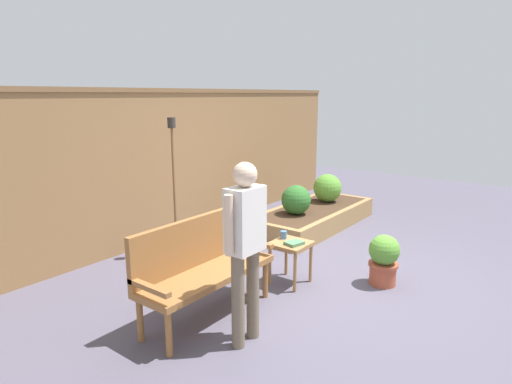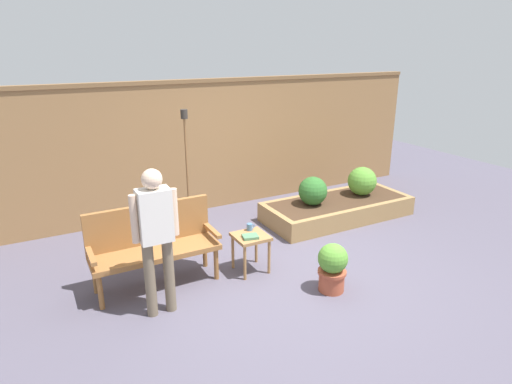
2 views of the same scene
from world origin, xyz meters
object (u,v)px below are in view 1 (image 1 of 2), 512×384
tiki_torch (173,164)px  book_on_table (294,243)px  potted_boxwood (384,258)px  shrub_near_bench (296,200)px  person_by_bench (245,238)px  garden_bench (201,261)px  cup_on_table (284,235)px  side_table (291,249)px  shrub_far_corner (327,188)px

tiki_torch → book_on_table: bearing=-84.7°
potted_boxwood → tiki_torch: 2.76m
potted_boxwood → shrub_near_bench: shrub_near_bench is taller
person_by_bench → garden_bench: bearing=79.7°
potted_boxwood → tiki_torch: tiki_torch is taller
cup_on_table → person_by_bench: size_ratio=0.07×
shrub_near_bench → potted_boxwood: bearing=-118.9°
cup_on_table → tiki_torch: (-0.26, 1.51, 0.70)m
garden_bench → shrub_near_bench: 2.75m
cup_on_table → book_on_table: size_ratio=0.59×
side_table → person_by_bench: (-1.23, -0.34, 0.54)m
garden_bench → side_table: size_ratio=3.00×
book_on_table → shrub_near_bench: size_ratio=0.41×
potted_boxwood → person_by_bench: (-1.83, 0.50, 0.63)m
person_by_bench → shrub_near_bench: bearing=24.2°
shrub_near_bench → tiki_torch: size_ratio=0.25×
cup_on_table → book_on_table: cup_on_table is taller
garden_bench → potted_boxwood: 2.07m
tiki_torch → potted_boxwood: bearing=-72.2°
book_on_table → shrub_far_corner: 2.78m
tiki_torch → person_by_bench: size_ratio=1.15×
shrub_near_bench → shrub_far_corner: (0.99, 0.00, 0.01)m
side_table → cup_on_table: cup_on_table is taller
book_on_table → potted_boxwood: size_ratio=0.32×
side_table → person_by_bench: person_by_bench is taller
tiki_torch → shrub_far_corner: bearing=-14.8°
side_table → tiki_torch: tiki_torch is taller
shrub_near_bench → person_by_bench: bearing=-155.8°
side_table → book_on_table: book_on_table is taller
cup_on_table → tiki_torch: size_ratio=0.06×
potted_boxwood → shrub_far_corner: (1.96, 1.76, 0.23)m
shrub_far_corner → garden_bench: bearing=-170.4°
garden_bench → shrub_near_bench: bearing=13.1°
tiki_torch → shrub_near_bench: bearing=-22.4°
shrub_far_corner → person_by_bench: 4.01m
shrub_far_corner → tiki_torch: (-2.75, 0.73, 0.69)m
person_by_bench → cup_on_table: bearing=20.3°
garden_bench → person_by_bench: person_by_bench is taller
book_on_table → shrub_far_corner: size_ratio=0.39×
side_table → person_by_bench: size_ratio=0.31×
garden_bench → cup_on_table: bearing=-7.7°
cup_on_table → book_on_table: 0.23m
side_table → shrub_far_corner: (2.55, 0.91, 0.14)m
shrub_far_corner → book_on_table: bearing=-159.2°
potted_boxwood → tiki_torch: bearing=107.8°
garden_bench → tiki_torch: size_ratio=0.80×
book_on_table → shrub_near_bench: bearing=44.8°
side_table → potted_boxwood: potted_boxwood is taller
shrub_near_bench → person_by_bench: 3.09m
garden_bench → shrub_far_corner: garden_bench is taller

